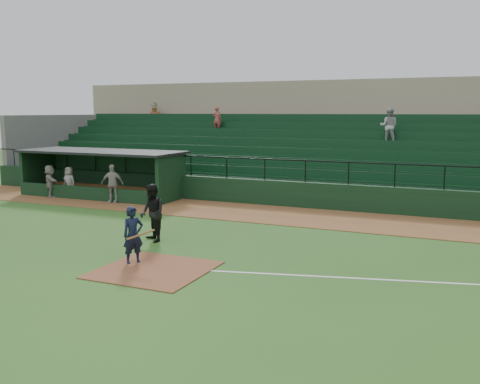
% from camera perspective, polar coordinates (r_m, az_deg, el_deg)
% --- Properties ---
extents(ground, '(90.00, 90.00, 0.00)m').
position_cam_1_polar(ground, '(16.17, -7.22, -7.36)').
color(ground, '#2B571C').
rests_on(ground, ground).
extents(warning_track, '(40.00, 4.00, 0.03)m').
position_cam_1_polar(warning_track, '(23.19, 2.99, -2.37)').
color(warning_track, brown).
rests_on(warning_track, ground).
extents(home_plate_dirt, '(3.00, 3.00, 0.03)m').
position_cam_1_polar(home_plate_dirt, '(15.35, -9.16, -8.21)').
color(home_plate_dirt, brown).
rests_on(home_plate_dirt, ground).
extents(foul_line, '(17.49, 4.44, 0.01)m').
position_cam_1_polar(foul_line, '(15.16, 22.75, -9.05)').
color(foul_line, white).
rests_on(foul_line, ground).
extents(stadium_structure, '(38.00, 13.08, 6.40)m').
position_cam_1_polar(stadium_structure, '(30.90, 8.63, 4.58)').
color(stadium_structure, black).
rests_on(stadium_structure, ground).
extents(dugout, '(8.90, 3.20, 2.42)m').
position_cam_1_polar(dugout, '(29.14, -14.08, 2.26)').
color(dugout, black).
rests_on(dugout, ground).
extents(batter_at_plate, '(1.14, 0.74, 1.70)m').
position_cam_1_polar(batter_at_plate, '(15.91, -11.37, -4.56)').
color(batter_at_plate, black).
rests_on(batter_at_plate, ground).
extents(umpire, '(1.22, 1.18, 1.99)m').
position_cam_1_polar(umpire, '(18.44, -9.39, -2.24)').
color(umpire, black).
rests_on(umpire, ground).
extents(dugout_player_a, '(1.19, 0.78, 1.88)m').
position_cam_1_polar(dugout_player_a, '(26.55, -13.52, 0.89)').
color(dugout_player_a, '#AAA59F').
rests_on(dugout_player_a, warning_track).
extents(dugout_player_b, '(0.83, 0.59, 1.57)m').
position_cam_1_polar(dugout_player_b, '(28.99, -17.80, 1.05)').
color(dugout_player_b, '#A7A29C').
rests_on(dugout_player_b, warning_track).
extents(dugout_player_c, '(1.52, 1.35, 1.67)m').
position_cam_1_polar(dugout_player_c, '(29.28, -19.68, 1.12)').
color(dugout_player_c, '#9D9792').
rests_on(dugout_player_c, warning_track).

